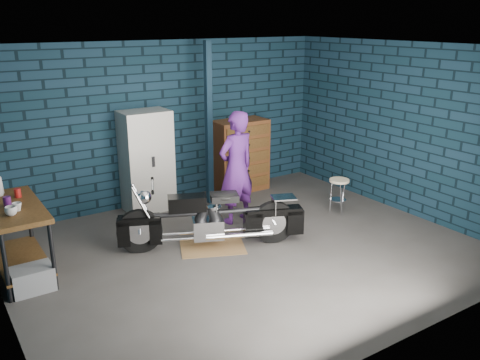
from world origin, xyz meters
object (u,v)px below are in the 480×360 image
object	(u,v)px
person	(236,168)
locker	(147,161)
shop_stool	(338,196)
workbench	(19,240)
tool_chest	(240,156)
motorcycle	(212,214)
storage_bin	(32,279)

from	to	relation	value
person	locker	bearing A→B (deg)	-60.21
shop_stool	workbench	bearing A→B (deg)	172.64
person	tool_chest	bearing A→B (deg)	-132.51
workbench	person	distance (m)	3.18
motorcycle	shop_stool	xyz separation A→B (m)	(2.35, -0.01, -0.19)
workbench	shop_stool	distance (m)	4.76
shop_stool	motorcycle	bearing A→B (deg)	179.73
motorcycle	locker	distance (m)	1.88
storage_bin	tool_chest	distance (m)	4.40
workbench	motorcycle	xyz separation A→B (m)	(2.37, -0.60, 0.02)
storage_bin	tool_chest	bearing A→B (deg)	23.33
workbench	person	xyz separation A→B (m)	(3.15, 0.01, 0.41)
tool_chest	shop_stool	distance (m)	2.01
workbench	storage_bin	xyz separation A→B (m)	(0.02, -0.49, -0.31)
person	tool_chest	xyz separation A→B (m)	(0.88, 1.24, -0.22)
shop_stool	locker	bearing A→B (deg)	143.37
workbench	storage_bin	world-z (taller)	workbench
workbench	locker	world-z (taller)	locker
tool_chest	shop_stool	bearing A→B (deg)	-69.78
storage_bin	tool_chest	world-z (taller)	tool_chest
motorcycle	locker	xyz separation A→B (m)	(-0.14, 1.84, 0.34)
workbench	shop_stool	xyz separation A→B (m)	(4.72, -0.61, -0.17)
locker	shop_stool	world-z (taller)	locker
motorcycle	locker	bearing A→B (deg)	117.60
person	workbench	bearing A→B (deg)	-7.04
motorcycle	shop_stool	world-z (taller)	motorcycle
person	locker	distance (m)	1.55
motorcycle	locker	world-z (taller)	locker
storage_bin	shop_stool	size ratio (longest dim) A/B	0.81
motorcycle	tool_chest	size ratio (longest dim) A/B	1.67
locker	shop_stool	bearing A→B (deg)	-36.63
tool_chest	workbench	bearing A→B (deg)	-162.85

